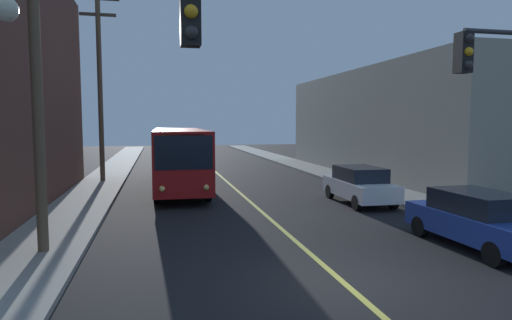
# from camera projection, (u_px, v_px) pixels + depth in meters

# --- Properties ---
(ground_plane) EXTENTS (120.00, 120.00, 0.00)m
(ground_plane) POSITION_uv_depth(u_px,v_px,m) (345.00, 284.00, 9.74)
(ground_plane) COLOR black
(sidewalk_left) EXTENTS (2.50, 90.00, 0.15)m
(sidewalk_left) POSITION_uv_depth(u_px,v_px,m) (78.00, 208.00, 17.89)
(sidewalk_left) COLOR gray
(sidewalk_left) RESTS_ON ground
(sidewalk_right) EXTENTS (2.50, 90.00, 0.15)m
(sidewalk_right) POSITION_uv_depth(u_px,v_px,m) (399.00, 196.00, 21.03)
(sidewalk_right) COLOR gray
(sidewalk_right) RESTS_ON ground
(lane_stripe_center) EXTENTS (0.16, 60.00, 0.01)m
(lane_stripe_center) POSITION_uv_depth(u_px,v_px,m) (233.00, 187.00, 24.33)
(lane_stripe_center) COLOR #D8CC4C
(lane_stripe_center) RESTS_ON ground
(building_right_warehouse) EXTENTS (12.00, 23.35, 7.01)m
(building_right_warehouse) POSITION_uv_depth(u_px,v_px,m) (429.00, 123.00, 30.63)
(building_right_warehouse) COLOR gray
(building_right_warehouse) RESTS_ON ground
(city_bus) EXTENTS (2.70, 12.19, 3.20)m
(city_bus) POSITION_uv_depth(u_px,v_px,m) (179.00, 155.00, 23.66)
(city_bus) COLOR maroon
(city_bus) RESTS_ON ground
(parked_car_blue) EXTENTS (1.94, 4.46, 1.62)m
(parked_car_blue) POSITION_uv_depth(u_px,v_px,m) (478.00, 219.00, 12.46)
(parked_car_blue) COLOR navy
(parked_car_blue) RESTS_ON ground
(parked_car_white) EXTENTS (1.88, 4.43, 1.62)m
(parked_car_white) POSITION_uv_depth(u_px,v_px,m) (360.00, 184.00, 19.36)
(parked_car_white) COLOR silver
(parked_car_white) RESTS_ON ground
(utility_pole_near) EXTENTS (2.40, 0.28, 9.86)m
(utility_pole_near) POSITION_uv_depth(u_px,v_px,m) (35.00, 44.00, 11.29)
(utility_pole_near) COLOR brown
(utility_pole_near) RESTS_ON sidewalk_left
(utility_pole_mid) EXTENTS (2.40, 0.28, 11.06)m
(utility_pole_mid) POSITION_uv_depth(u_px,v_px,m) (100.00, 77.00, 25.31)
(utility_pole_mid) COLOR brown
(utility_pole_mid) RESTS_ON sidewalk_left
(traffic_signal_left_corner) EXTENTS (3.75, 0.48, 6.00)m
(traffic_signal_left_corner) POSITION_uv_depth(u_px,v_px,m) (61.00, 75.00, 6.65)
(traffic_signal_left_corner) COLOR #2D2D33
(traffic_signal_left_corner) RESTS_ON sidewalk_left
(fire_hydrant) EXTENTS (0.44, 0.26, 0.84)m
(fire_hydrant) POSITION_uv_depth(u_px,v_px,m) (451.00, 201.00, 16.67)
(fire_hydrant) COLOR red
(fire_hydrant) RESTS_ON sidewalk_right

